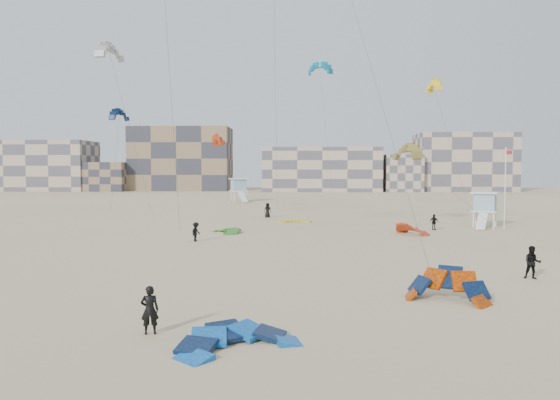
{
  "coord_description": "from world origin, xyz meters",
  "views": [
    {
      "loc": [
        3.82,
        -22.34,
        6.34
      ],
      "look_at": [
        2.84,
        6.0,
        4.69
      ],
      "focal_mm": 35.0,
      "sensor_mm": 36.0,
      "label": 1
    }
  ],
  "objects_px": {
    "lifeguard_tower_near": "(485,210)",
    "kite_ground_blue": "(237,347)",
    "kite_ground_orange": "(447,301)",
    "kitesurfer_main": "(150,310)"
  },
  "relations": [
    {
      "from": "kite_ground_blue",
      "to": "kitesurfer_main",
      "type": "bearing_deg",
      "value": 127.19
    },
    {
      "from": "lifeguard_tower_near",
      "to": "kitesurfer_main",
      "type": "bearing_deg",
      "value": -98.41
    },
    {
      "from": "kite_ground_blue",
      "to": "kite_ground_orange",
      "type": "bearing_deg",
      "value": 5.24
    },
    {
      "from": "kite_ground_blue",
      "to": "kitesurfer_main",
      "type": "height_order",
      "value": "kitesurfer_main"
    },
    {
      "from": "kitesurfer_main",
      "to": "lifeguard_tower_near",
      "type": "bearing_deg",
      "value": -135.96
    },
    {
      "from": "kite_ground_blue",
      "to": "kitesurfer_main",
      "type": "relative_size",
      "value": 2.35
    },
    {
      "from": "kite_ground_orange",
      "to": "lifeguard_tower_near",
      "type": "relative_size",
      "value": 0.7
    },
    {
      "from": "kite_ground_orange",
      "to": "kitesurfer_main",
      "type": "relative_size",
      "value": 2.1
    },
    {
      "from": "kite_ground_orange",
      "to": "kitesurfer_main",
      "type": "xyz_separation_m",
      "value": [
        -12.75,
        -5.62,
        0.94
      ]
    },
    {
      "from": "lifeguard_tower_near",
      "to": "kite_ground_blue",
      "type": "bearing_deg",
      "value": -93.83
    }
  ]
}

